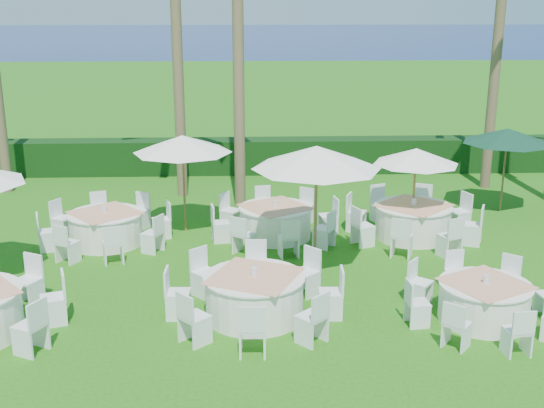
{
  "coord_description": "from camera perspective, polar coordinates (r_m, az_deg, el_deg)",
  "views": [
    {
      "loc": [
        0.01,
        -11.7,
        5.85
      ],
      "look_at": [
        0.63,
        3.62,
        1.3
      ],
      "focal_mm": 45.0,
      "sensor_mm": 36.0,
      "label": 1
    }
  ],
  "objects": [
    {
      "name": "ocean",
      "position": [
        113.85,
        -2.4,
        13.59
      ],
      "size": [
        260.0,
        260.0,
        0.0
      ],
      "primitive_type": "plane",
      "color": "#081554",
      "rests_on": "ground"
    },
    {
      "name": "banquet_table_c",
      "position": [
        13.68,
        17.32,
        -7.74
      ],
      "size": [
        3.06,
        3.06,
        0.93
      ],
      "color": "white",
      "rests_on": "ground"
    },
    {
      "name": "banquet_table_b",
      "position": [
        13.2,
        -1.48,
        -7.63
      ],
      "size": [
        3.41,
        3.41,
        1.02
      ],
      "color": "white",
      "rests_on": "ground"
    },
    {
      "name": "hedge",
      "position": [
        24.27,
        -2.3,
        4.03
      ],
      "size": [
        34.0,
        1.0,
        1.2
      ],
      "primitive_type": "cube",
      "color": "black",
      "rests_on": "ground"
    },
    {
      "name": "umbrella_d",
      "position": [
        17.6,
        11.96,
        3.93
      ],
      "size": [
        2.19,
        2.19,
        2.32
      ],
      "color": "brown",
      "rests_on": "ground"
    },
    {
      "name": "palm_d",
      "position": [
        22.8,
        18.48,
        13.98
      ],
      "size": [
        4.36,
        4.26,
        9.39
      ],
      "color": "brown",
      "rests_on": "ground"
    },
    {
      "name": "banquet_table_f",
      "position": [
        17.91,
        11.69,
        -1.34
      ],
      "size": [
        3.37,
        3.37,
        1.04
      ],
      "color": "white",
      "rests_on": "ground"
    },
    {
      "name": "ground",
      "position": [
        13.08,
        -2.15,
        -10.05
      ],
      "size": [
        120.0,
        120.0,
        0.0
      ],
      "primitive_type": "plane",
      "color": "#215F10",
      "rests_on": "ground"
    },
    {
      "name": "banquet_table_d",
      "position": [
        17.59,
        -13.73,
        -1.9
      ],
      "size": [
        3.23,
        3.23,
        0.98
      ],
      "color": "white",
      "rests_on": "ground"
    },
    {
      "name": "banquet_table_e",
      "position": [
        17.55,
        0.29,
        -1.43
      ],
      "size": [
        3.31,
        3.31,
        0.99
      ],
      "color": "white",
      "rests_on": "ground"
    },
    {
      "name": "palm_b",
      "position": [
        20.92,
        -7.94,
        12.91
      ],
      "size": [
        4.35,
        4.29,
        8.26
      ],
      "color": "brown",
      "rests_on": "ground"
    },
    {
      "name": "umbrella_green",
      "position": [
        20.5,
        19.09,
        5.41
      ],
      "size": [
        2.52,
        2.52,
        2.43
      ],
      "color": "brown",
      "rests_on": "ground"
    },
    {
      "name": "umbrella_b",
      "position": [
        14.75,
        3.75,
        3.91
      ],
      "size": [
        2.85,
        2.85,
        2.89
      ],
      "color": "brown",
      "rests_on": "ground"
    },
    {
      "name": "umbrella_c",
      "position": [
        17.72,
        -7.5,
        5.0
      ],
      "size": [
        2.56,
        2.56,
        2.58
      ],
      "color": "brown",
      "rests_on": "ground"
    }
  ]
}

